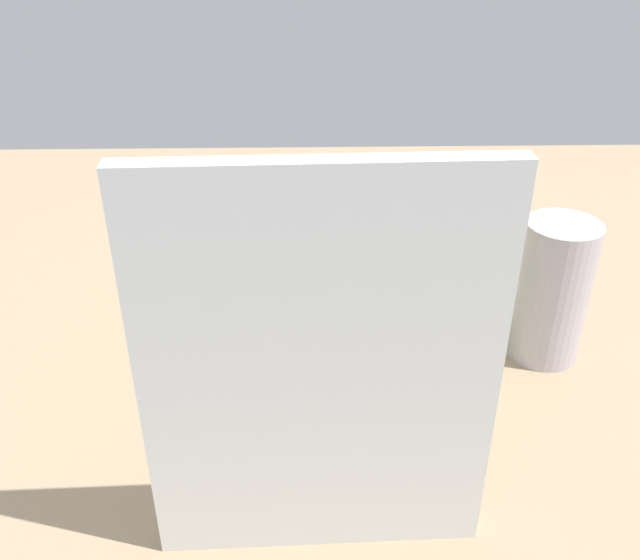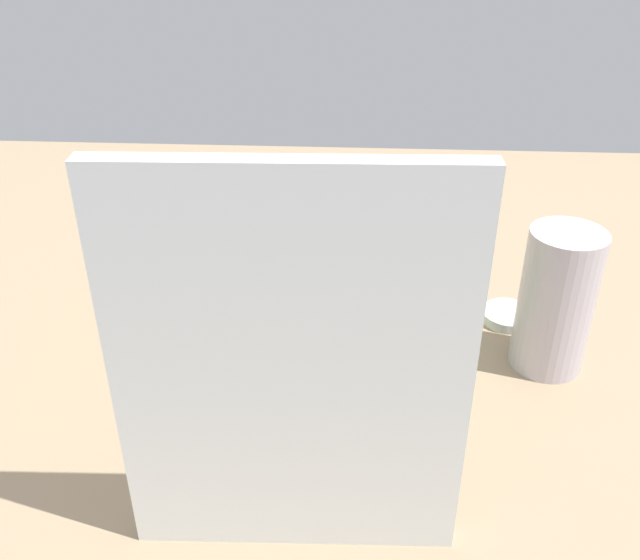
% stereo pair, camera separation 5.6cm
% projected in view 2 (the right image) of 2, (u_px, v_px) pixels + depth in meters
% --- Properties ---
extents(ground_plane, '(1.80, 1.40, 0.03)m').
position_uv_depth(ground_plane, '(337.00, 346.00, 0.91)').
color(ground_plane, '#988163').
extents(fruit_bowl, '(0.24, 0.24, 0.06)m').
position_uv_depth(fruit_bowl, '(320.00, 329.00, 0.87)').
color(fruit_bowl, '#4AA360').
rests_on(fruit_bowl, ground_plane).
extents(orange_front_left, '(0.08, 0.08, 0.08)m').
position_uv_depth(orange_front_left, '(312.00, 299.00, 0.80)').
color(orange_front_left, orange).
rests_on(orange_front_left, fruit_bowl).
extents(orange_front_right, '(0.08, 0.08, 0.08)m').
position_uv_depth(orange_front_right, '(368.00, 282.00, 0.83)').
color(orange_front_right, orange).
rests_on(orange_front_right, fruit_bowl).
extents(orange_center, '(0.08, 0.08, 0.08)m').
position_uv_depth(orange_center, '(311.00, 257.00, 0.88)').
color(orange_center, orange).
rests_on(orange_center, fruit_bowl).
extents(orange_back_left, '(0.08, 0.08, 0.08)m').
position_uv_depth(orange_back_left, '(267.00, 280.00, 0.83)').
color(orange_back_left, orange).
rests_on(orange_back_left, fruit_bowl).
extents(banana_bunch, '(0.18, 0.09, 0.06)m').
position_uv_depth(banana_bunch, '(320.00, 275.00, 0.86)').
color(banana_bunch, yellow).
rests_on(banana_bunch, fruit_bowl).
extents(cutting_board, '(0.28, 0.03, 0.36)m').
position_uv_depth(cutting_board, '(291.00, 379.00, 0.54)').
color(cutting_board, silver).
rests_on(cutting_board, ground_plane).
extents(thermos_tumbler, '(0.09, 0.09, 0.18)m').
position_uv_depth(thermos_tumbler, '(556.00, 301.00, 0.81)').
color(thermos_tumbler, '#B9AFBB').
rests_on(thermos_tumbler, ground_plane).
extents(jar_lid, '(0.07, 0.07, 0.01)m').
position_uv_depth(jar_lid, '(508.00, 316.00, 0.93)').
color(jar_lid, silver).
rests_on(jar_lid, ground_plane).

